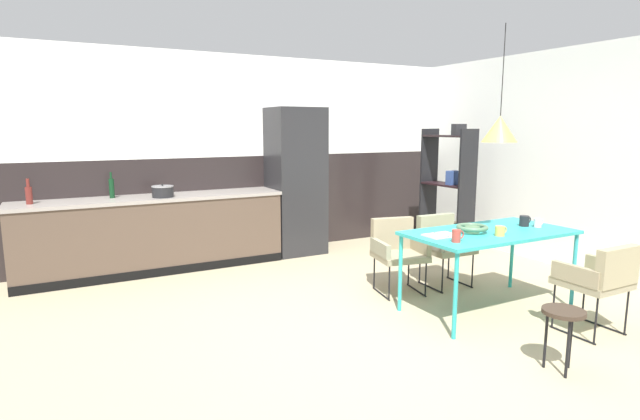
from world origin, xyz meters
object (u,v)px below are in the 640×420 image
armchair_facing_counter (601,275)px  cooking_pot (163,191)px  armchair_head_of_table (442,240)px  bottle_wine_green (29,194)px  dining_table (490,236)px  armchair_far_side (397,246)px  mug_tall_blue (525,221)px  fruit_bowl (472,228)px  mug_dark_espresso (457,236)px  side_stool (563,317)px  pendant_lamp_over_table_near (500,129)px  refrigerator_column (296,181)px  open_shelf_unit (448,187)px  mug_white_ceramic (538,223)px  open_book (441,235)px  mug_short_terracotta (500,231)px  bottle_vinegar_dark (112,188)px

armchair_facing_counter → cooking_pot: (-2.75, 3.56, 0.45)m
armchair_head_of_table → bottle_wine_green: bottle_wine_green is taller
dining_table → armchair_facing_counter: 0.95m
armchair_far_side → armchair_head_of_table: 0.58m
armchair_far_side → mug_tall_blue: 1.26m
fruit_bowl → mug_dark_espresso: 0.45m
armchair_head_of_table → fruit_bowl: (-0.36, -0.77, 0.31)m
dining_table → side_stool: size_ratio=3.43×
bottle_wine_green → pendant_lamp_over_table_near: (3.73, -2.88, 0.68)m
mug_dark_espresso → cooking_pot: cooking_pot is taller
mug_dark_espresso → armchair_facing_counter: bearing=-34.9°
armchair_far_side → refrigerator_column: bearing=-72.5°
bottle_wine_green → open_shelf_unit: bearing=-9.9°
mug_white_ceramic → armchair_far_side: bearing=136.0°
armchair_far_side → armchair_head_of_table: size_ratio=1.01×
mug_dark_espresso → side_stool: mug_dark_espresso is taller
mug_white_ceramic → open_shelf_unit: size_ratio=0.06×
open_book → cooking_pot: 3.24m
armchair_facing_counter → open_shelf_unit: size_ratio=0.44×
refrigerator_column → cooking_pot: refrigerator_column is taller
mug_tall_blue → mug_dark_espresso: size_ratio=1.13×
mug_tall_blue → side_stool: mug_tall_blue is taller
mug_short_terracotta → mug_dark_espresso: bearing=-179.9°
bottle_vinegar_dark → open_shelf_unit: 4.30m
mug_white_ceramic → mug_dark_espresso: mug_dark_espresso is taller
dining_table → cooking_pot: size_ratio=6.29×
armchair_facing_counter → side_stool: armchair_facing_counter is taller
open_book → bottle_vinegar_dark: bottle_vinegar_dark is taller
mug_dark_espresso → pendant_lamp_over_table_near: bearing=13.9°
refrigerator_column → bottle_wine_green: bearing=-180.0°
mug_tall_blue → cooking_pot: (-2.86, 2.70, 0.15)m
open_book → bottle_vinegar_dark: (-2.37, 2.86, 0.25)m
armchair_head_of_table → open_book: 1.06m
armchair_head_of_table → cooking_pot: cooking_pot is taller
armchair_facing_counter → mug_white_ceramic: bearing=77.0°
mug_dark_espresso → pendant_lamp_over_table_near: 1.06m
armchair_head_of_table → mug_tall_blue: 0.91m
mug_tall_blue → bottle_wine_green: size_ratio=0.50×
refrigerator_column → mug_tall_blue: bearing=-68.8°
mug_white_ceramic → bottle_wine_green: bottle_wine_green is taller
mug_tall_blue → cooking_pot: cooking_pot is taller
mug_tall_blue → mug_dark_espresso: (-1.06, -0.20, 0.00)m
fruit_bowl → side_stool: (-0.27, -1.15, -0.40)m
bottle_wine_green → armchair_facing_counter: bearing=-42.0°
open_book → pendant_lamp_over_table_near: bearing=-10.3°
refrigerator_column → bottle_wine_green: (-3.11, -0.00, 0.02)m
refrigerator_column → armchair_facing_counter: 3.84m
open_book → open_shelf_unit: bearing=46.3°
dining_table → side_stool: 1.25m
armchair_facing_counter → bottle_vinegar_dark: size_ratio=2.59×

